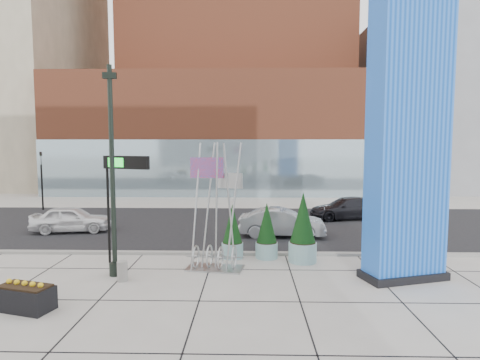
{
  "coord_description": "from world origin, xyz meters",
  "views": [
    {
      "loc": [
        2.49,
        -12.48,
        4.67
      ],
      "look_at": [
        2.15,
        2.0,
        3.34
      ],
      "focal_mm": 30.0,
      "sensor_mm": 36.0,
      "label": 1
    }
  ],
  "objects_px": {
    "blue_pylon": "(408,146)",
    "public_art_sculpture": "(215,236)",
    "car_white_west": "(71,219)",
    "concrete_bollard": "(122,271)",
    "car_silver_mid": "(282,223)",
    "lamp_post": "(113,191)",
    "overhead_street_sign": "(126,171)"
  },
  "relations": [
    {
      "from": "blue_pylon",
      "to": "public_art_sculpture",
      "type": "distance_m",
      "value": 7.45
    },
    {
      "from": "car_white_west",
      "to": "blue_pylon",
      "type": "bearing_deg",
      "value": -124.0
    },
    {
      "from": "concrete_bollard",
      "to": "car_white_west",
      "type": "relative_size",
      "value": 0.17
    },
    {
      "from": "concrete_bollard",
      "to": "car_silver_mid",
      "type": "distance_m",
      "value": 8.93
    },
    {
      "from": "lamp_post",
      "to": "car_white_west",
      "type": "bearing_deg",
      "value": 123.94
    },
    {
      "from": "car_silver_mid",
      "to": "lamp_post",
      "type": "bearing_deg",
      "value": 138.35
    },
    {
      "from": "car_silver_mid",
      "to": "concrete_bollard",
      "type": "bearing_deg",
      "value": 142.97
    },
    {
      "from": "public_art_sculpture",
      "to": "concrete_bollard",
      "type": "distance_m",
      "value": 3.47
    },
    {
      "from": "blue_pylon",
      "to": "public_art_sculpture",
      "type": "relative_size",
      "value": 2.01
    },
    {
      "from": "lamp_post",
      "to": "car_silver_mid",
      "type": "xyz_separation_m",
      "value": [
        6.39,
        6.08,
        -2.3
      ]
    },
    {
      "from": "public_art_sculpture",
      "to": "blue_pylon",
      "type": "bearing_deg",
      "value": 1.21
    },
    {
      "from": "lamp_post",
      "to": "concrete_bollard",
      "type": "xyz_separation_m",
      "value": [
        0.44,
        -0.57,
        -2.66
      ]
    },
    {
      "from": "car_white_west",
      "to": "lamp_post",
      "type": "bearing_deg",
      "value": -154.7
    },
    {
      "from": "blue_pylon",
      "to": "car_white_west",
      "type": "bearing_deg",
      "value": 137.89
    },
    {
      "from": "overhead_street_sign",
      "to": "car_silver_mid",
      "type": "height_order",
      "value": "overhead_street_sign"
    },
    {
      "from": "public_art_sculpture",
      "to": "car_white_west",
      "type": "relative_size",
      "value": 1.18
    },
    {
      "from": "car_silver_mid",
      "to": "blue_pylon",
      "type": "bearing_deg",
      "value": -144.34
    },
    {
      "from": "blue_pylon",
      "to": "overhead_street_sign",
      "type": "distance_m",
      "value": 10.28
    },
    {
      "from": "lamp_post",
      "to": "concrete_bollard",
      "type": "distance_m",
      "value": 2.75
    },
    {
      "from": "blue_pylon",
      "to": "concrete_bollard",
      "type": "relative_size",
      "value": 13.89
    },
    {
      "from": "concrete_bollard",
      "to": "overhead_street_sign",
      "type": "distance_m",
      "value": 3.91
    },
    {
      "from": "blue_pylon",
      "to": "overhead_street_sign",
      "type": "bearing_deg",
      "value": 154.06
    },
    {
      "from": "overhead_street_sign",
      "to": "car_silver_mid",
      "type": "relative_size",
      "value": 0.98
    },
    {
      "from": "lamp_post",
      "to": "car_white_west",
      "type": "xyz_separation_m",
      "value": [
        -4.62,
        6.87,
        -2.32
      ]
    },
    {
      "from": "blue_pylon",
      "to": "car_silver_mid",
      "type": "relative_size",
      "value": 2.22
    },
    {
      "from": "public_art_sculpture",
      "to": "concrete_bollard",
      "type": "xyz_separation_m",
      "value": [
        -3.05,
        -1.39,
        -0.9
      ]
    },
    {
      "from": "lamp_post",
      "to": "car_silver_mid",
      "type": "relative_size",
      "value": 1.71
    },
    {
      "from": "overhead_street_sign",
      "to": "car_silver_mid",
      "type": "xyz_separation_m",
      "value": [
        6.41,
        4.55,
        -2.9
      ]
    },
    {
      "from": "lamp_post",
      "to": "public_art_sculpture",
      "type": "height_order",
      "value": "lamp_post"
    },
    {
      "from": "blue_pylon",
      "to": "overhead_street_sign",
      "type": "height_order",
      "value": "blue_pylon"
    },
    {
      "from": "lamp_post",
      "to": "public_art_sculpture",
      "type": "relative_size",
      "value": 1.55
    },
    {
      "from": "blue_pylon",
      "to": "lamp_post",
      "type": "bearing_deg",
      "value": 162.67
    }
  ]
}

